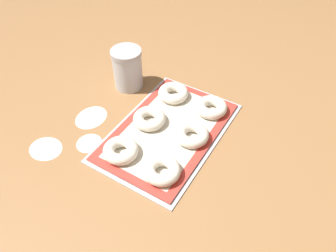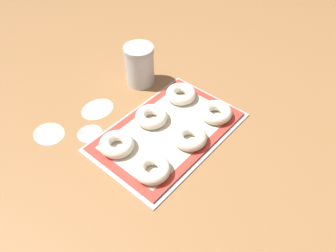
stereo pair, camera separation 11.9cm
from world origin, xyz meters
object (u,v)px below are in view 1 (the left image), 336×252
at_px(bagel_back_left, 121,150).
at_px(flour_canister, 128,69).
at_px(baking_tray, 168,131).
at_px(bagel_front_left, 162,170).
at_px(bagel_back_right, 173,93).
at_px(bagel_front_center, 192,135).
at_px(bagel_back_center, 149,119).
at_px(bagel_front_right, 211,107).

height_order(bagel_back_left, flour_canister, flour_canister).
xyz_separation_m(baking_tray, bagel_front_left, (-0.16, -0.08, 0.02)).
height_order(baking_tray, flour_canister, flour_canister).
height_order(bagel_front_left, bagel_back_right, same).
bearing_deg(bagel_back_right, baking_tray, -155.23).
bearing_deg(bagel_front_center, bagel_back_right, 46.70).
height_order(baking_tray, bagel_back_center, bagel_back_center).
bearing_deg(bagel_front_right, bagel_back_left, 154.83).
bearing_deg(bagel_back_right, bagel_back_left, -179.63).
height_order(bagel_front_right, bagel_back_right, same).
height_order(bagel_front_right, flour_canister, flour_canister).
bearing_deg(bagel_back_center, flour_canister, 53.40).
relative_size(bagel_front_left, bagel_back_right, 1.00).
bearing_deg(baking_tray, bagel_front_right, -27.51).
bearing_deg(bagel_back_center, bagel_front_center, -86.50).
bearing_deg(bagel_front_right, bagel_back_right, 90.76).
height_order(bagel_back_center, bagel_back_right, same).
relative_size(baking_tray, bagel_back_left, 4.52).
height_order(bagel_front_left, bagel_back_center, same).
bearing_deg(baking_tray, bagel_back_center, 92.05).
bearing_deg(bagel_front_center, bagel_front_right, 1.43).
xyz_separation_m(bagel_front_left, bagel_front_right, (0.31, -0.00, 0.00)).
bearing_deg(bagel_back_right, bagel_front_left, -154.68).
xyz_separation_m(baking_tray, bagel_back_right, (0.15, 0.07, 0.02)).
distance_m(bagel_front_right, bagel_back_left, 0.34).
relative_size(bagel_back_left, bagel_back_center, 1.00).
relative_size(baking_tray, bagel_front_center, 4.52).
bearing_deg(bagel_back_left, bagel_back_right, 0.37).
bearing_deg(bagel_front_left, bagel_back_right, 25.32).
xyz_separation_m(bagel_front_right, bagel_back_left, (-0.31, 0.14, 0.00)).
relative_size(bagel_front_left, bagel_back_center, 1.00).
relative_size(bagel_front_left, bagel_front_right, 1.00).
bearing_deg(flour_canister, bagel_front_center, -110.64).
xyz_separation_m(bagel_front_center, flour_canister, (0.12, 0.33, 0.05)).
bearing_deg(bagel_front_right, bagel_front_left, 179.54).
bearing_deg(bagel_back_center, bagel_front_left, -136.82).
distance_m(bagel_front_center, bagel_back_left, 0.22).
xyz_separation_m(bagel_front_right, bagel_back_right, (-0.00, 0.15, 0.00)).
xyz_separation_m(bagel_front_left, bagel_front_center, (0.16, -0.01, 0.00)).
relative_size(bagel_front_right, flour_canister, 0.71).
height_order(bagel_front_right, bagel_back_center, same).
xyz_separation_m(baking_tray, bagel_back_left, (-0.16, 0.07, 0.02)).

